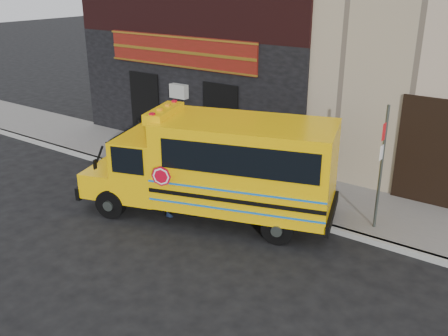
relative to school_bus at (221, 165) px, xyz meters
name	(u,v)px	position (x,y,z in m)	size (l,w,h in m)	color
ground	(200,247)	(0.53, -1.64, -1.51)	(120.00, 120.00, 0.00)	black
curb	(256,206)	(0.53, 0.96, -1.43)	(40.00, 0.20, 0.15)	#999A94
sidewalk	(282,189)	(0.53, 2.46, -1.43)	(40.00, 3.00, 0.15)	#64615D
school_bus	(221,165)	(0.00, 0.00, 0.00)	(7.22, 4.09, 2.92)	black
sign_pole	(381,165)	(3.72, 1.54, 0.33)	(0.07, 0.29, 3.35)	#444C47
bicycle	(174,198)	(-1.13, -0.64, -1.01)	(0.46, 1.65, 0.99)	black
cyclist	(171,183)	(-1.13, -0.72, -0.55)	(0.70, 0.46, 1.92)	black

